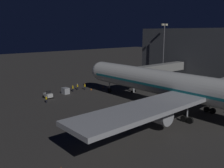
# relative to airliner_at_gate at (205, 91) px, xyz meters

# --- Properties ---
(ground_plane) EXTENTS (320.00, 320.00, 0.00)m
(ground_plane) POSITION_rel_airliner_at_gate_xyz_m (-0.00, -9.34, -5.38)
(ground_plane) COLOR #383533
(airliner_at_gate) EXTENTS (56.16, 68.74, 19.45)m
(airliner_at_gate) POSITION_rel_airliner_at_gate_xyz_m (0.00, 0.00, 0.00)
(airliner_at_gate) COLOR silver
(airliner_at_gate) RESTS_ON ground_plane
(jet_bridge) EXTENTS (24.70, 3.40, 7.02)m
(jet_bridge) POSITION_rel_airliner_at_gate_xyz_m (-13.10, -23.44, 0.11)
(jet_bridge) COLOR #9E9E99
(jet_bridge) RESTS_ON ground_plane
(apron_floodlight_mast) EXTENTS (2.90, 0.50, 18.96)m
(apron_floodlight_mast) POSITION_rel_airliner_at_gate_xyz_m (-25.50, -29.36, 5.55)
(apron_floodlight_mast) COLOR #59595E
(apron_floodlight_mast) RESTS_ON ground_plane
(baggage_tug_spare) EXTENTS (1.86, 2.47, 1.95)m
(baggage_tug_spare) POSITION_rel_airliner_at_gate_xyz_m (15.50, -33.24, -4.60)
(baggage_tug_spare) COLOR silver
(baggage_tug_spare) RESTS_ON ground_plane
(baggage_container_near_belt) EXTENTS (1.54, 1.90, 1.64)m
(baggage_container_near_belt) POSITION_rel_airliner_at_gate_xyz_m (9.92, -34.24, -4.56)
(baggage_container_near_belt) COLOR #B7BABF
(baggage_container_near_belt) RESTS_ON ground_plane
(ground_crew_near_nose_gear) EXTENTS (0.40, 0.40, 1.77)m
(ground_crew_near_nose_gear) POSITION_rel_airliner_at_gate_xyz_m (17.82, -29.50, -4.40)
(ground_crew_near_nose_gear) COLOR black
(ground_crew_near_nose_gear) RESTS_ON ground_plane
(ground_crew_by_belt_loader) EXTENTS (0.40, 0.40, 1.81)m
(ground_crew_by_belt_loader) POSITION_rel_airliner_at_gate_xyz_m (7.11, -35.08, -4.38)
(ground_crew_by_belt_loader) COLOR black
(ground_crew_by_belt_loader) RESTS_ON ground_plane
(ground_crew_marshaller_fwd) EXTENTS (0.40, 0.40, 1.82)m
(ground_crew_marshaller_fwd) POSITION_rel_airliner_at_gate_xyz_m (5.02, -35.93, -4.38)
(ground_crew_marshaller_fwd) COLOR black
(ground_crew_marshaller_fwd) RESTS_ON ground_plane
(ground_crew_by_tug) EXTENTS (0.40, 0.40, 1.86)m
(ground_crew_by_tug) POSITION_rel_airliner_at_gate_xyz_m (3.33, -34.68, -4.36)
(ground_crew_by_tug) COLOR black
(ground_crew_by_tug) RESTS_ON ground_plane
(traffic_cone_nose_port) EXTENTS (0.36, 0.36, 0.55)m
(traffic_cone_nose_port) POSITION_rel_airliner_at_gate_xyz_m (-2.20, -33.19, -5.10)
(traffic_cone_nose_port) COLOR orange
(traffic_cone_nose_port) RESTS_ON ground_plane
(traffic_cone_nose_starboard) EXTENTS (0.36, 0.36, 0.55)m
(traffic_cone_nose_starboard) POSITION_rel_airliner_at_gate_xyz_m (2.20, -33.19, -5.10)
(traffic_cone_nose_starboard) COLOR orange
(traffic_cone_nose_starboard) RESTS_ON ground_plane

